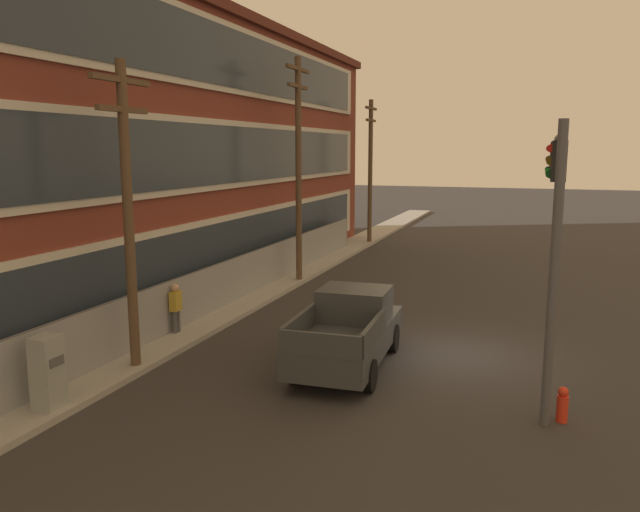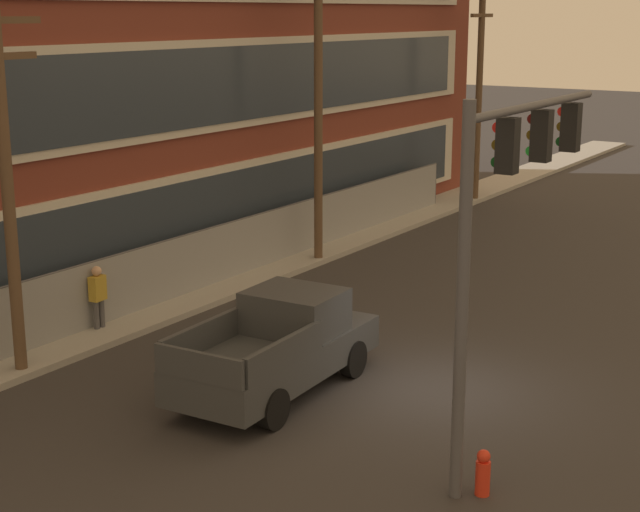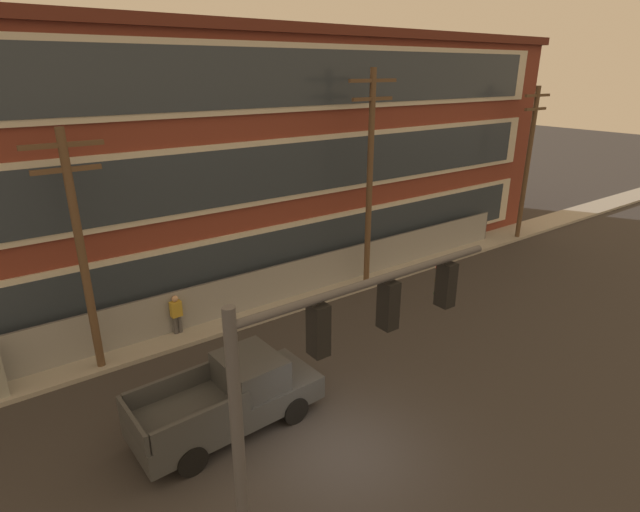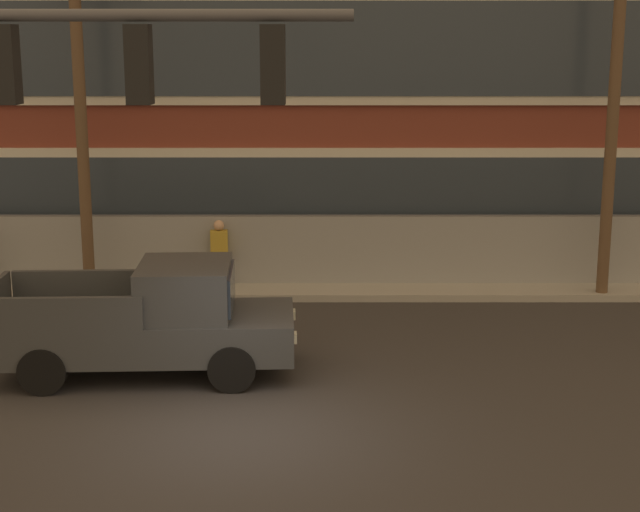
# 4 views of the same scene
# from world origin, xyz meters

# --- Properties ---
(ground_plane) EXTENTS (160.00, 160.00, 0.00)m
(ground_plane) POSITION_xyz_m (0.00, 0.00, 0.00)
(ground_plane) COLOR #333030
(sidewalk_building_side) EXTENTS (80.00, 1.92, 0.16)m
(sidewalk_building_side) POSITION_xyz_m (0.00, 8.43, 0.08)
(sidewalk_building_side) COLOR #9E9B93
(sidewalk_building_side) RESTS_ON ground
(brick_mill_building) EXTENTS (37.35, 10.90, 11.11)m
(brick_mill_building) POSITION_xyz_m (3.32, 14.55, 5.57)
(brick_mill_building) COLOR brown
(brick_mill_building) RESTS_ON ground
(chain_link_fence) EXTENTS (31.65, 0.06, 1.79)m
(chain_link_fence) POSITION_xyz_m (1.60, 8.61, 0.91)
(chain_link_fence) COLOR gray
(chain_link_fence) RESTS_ON ground
(traffic_signal_mast) EXTENTS (5.62, 0.43, 6.33)m
(traffic_signal_mast) POSITION_xyz_m (-2.24, -2.27, 4.62)
(traffic_signal_mast) COLOR #4C4C51
(traffic_signal_mast) RESTS_ON ground
(pickup_truck_dark_grey) EXTENTS (5.33, 2.29, 1.98)m
(pickup_truck_dark_grey) POSITION_xyz_m (-1.81, 2.70, 0.94)
(pickup_truck_dark_grey) COLOR #383A3D
(pickup_truck_dark_grey) RESTS_ON ground
(utility_pole_near_corner) EXTENTS (2.23, 0.26, 7.90)m
(utility_pole_near_corner) POSITION_xyz_m (-4.08, 7.85, 4.36)
(utility_pole_near_corner) COLOR brown
(utility_pole_near_corner) RESTS_ON ground
(utility_pole_midblock) EXTENTS (2.44, 0.26, 9.50)m
(utility_pole_midblock) POSITION_xyz_m (7.52, 7.76, 5.22)
(utility_pole_midblock) COLOR brown
(utility_pole_midblock) RESTS_ON ground
(utility_pole_far_east) EXTENTS (2.19, 0.26, 8.61)m
(utility_pole_far_east) POSITION_xyz_m (19.31, 7.74, 4.72)
(utility_pole_far_east) COLOR brown
(utility_pole_far_east) RESTS_ON ground
(electrical_cabinet) EXTENTS (0.60, 0.53, 1.77)m
(electrical_cabinet) POSITION_xyz_m (-7.03, 7.95, 0.89)
(electrical_cabinet) COLOR #939993
(electrical_cabinet) RESTS_ON ground
(pedestrian_near_cabinet) EXTENTS (0.42, 0.27, 1.69)m
(pedestrian_near_cabinet) POSITION_xyz_m (-1.19, 8.43, 0.97)
(pedestrian_near_cabinet) COLOR #4C4C51
(pedestrian_near_cabinet) RESTS_ON ground
(fire_hydrant) EXTENTS (0.24, 0.24, 0.78)m
(fire_hydrant) POSITION_xyz_m (-3.72, -2.62, 0.38)
(fire_hydrant) COLOR red
(fire_hydrant) RESTS_ON ground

